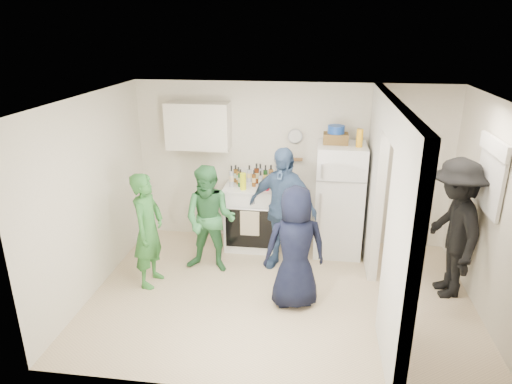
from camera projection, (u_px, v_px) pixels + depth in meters
floor at (280, 295)px, 5.87m from camera, size 4.80×4.80×0.00m
wall_back at (291, 165)px, 7.03m from camera, size 4.80×0.00×4.80m
wall_front at (266, 278)px, 3.86m from camera, size 4.80×0.00×4.80m
wall_left at (93, 195)px, 5.75m from camera, size 0.00×3.40×3.40m
wall_right at (494, 215)px, 5.14m from camera, size 0.00×3.40×3.40m
ceiling at (285, 99)px, 5.02m from camera, size 4.80×4.80×0.00m
partition_pier_back at (375, 180)px, 6.32m from camera, size 0.12×1.20×2.50m
partition_pier_front at (401, 254)px, 4.27m from camera, size 0.12×1.20×2.50m
partition_header at (395, 120)px, 4.93m from camera, size 0.12×1.00×0.40m
stove at (253, 216)px, 7.05m from camera, size 0.84×0.70×1.00m
upper_cabinet at (198, 126)px, 6.83m from camera, size 0.95×0.34×0.70m
fridge at (339, 200)px, 6.74m from camera, size 0.69×0.67×1.68m
wicker_basket at (336, 138)px, 6.49m from camera, size 0.35×0.25×0.15m
blue_bowl at (336, 129)px, 6.44m from camera, size 0.24×0.24×0.11m
yellow_cup_stack_top at (360, 138)px, 6.29m from camera, size 0.09×0.09×0.25m
wall_clock at (295, 136)px, 6.85m from camera, size 0.22×0.02×0.22m
spice_shelf at (291, 159)px, 6.95m from camera, size 0.35×0.08×0.03m
nook_window at (493, 176)px, 5.20m from camera, size 0.03×0.70×0.80m
nook_window_frame at (491, 176)px, 5.20m from camera, size 0.04×0.76×0.86m
nook_valance at (494, 146)px, 5.08m from camera, size 0.04×0.82×0.18m
yellow_cup_stack_stove at (243, 181)px, 6.64m from camera, size 0.09×0.09×0.25m
red_cup at (266, 186)px, 6.64m from camera, size 0.09×0.09×0.12m
person_green_left at (148, 230)px, 5.90m from camera, size 0.43×0.60×1.54m
person_green_center at (210, 220)px, 6.25m from camera, size 0.79×0.64×1.52m
person_denim at (282, 209)px, 6.31m from camera, size 1.12×0.80×1.76m
person_navy at (295, 248)px, 5.44m from camera, size 0.85×0.66×1.54m
person_nook at (453, 229)px, 5.64m from camera, size 0.76×1.21×1.80m
bottle_a at (236, 173)px, 6.97m from camera, size 0.08×0.08×0.27m
bottle_b at (240, 178)px, 6.76m from camera, size 0.08×0.08×0.27m
bottle_c at (249, 174)px, 6.97m from camera, size 0.07×0.07×0.26m
bottle_d at (254, 178)px, 6.76m from camera, size 0.06×0.06×0.26m
bottle_e at (260, 173)px, 6.96m from camera, size 0.07×0.07×0.29m
bottle_f at (265, 175)px, 6.82m from camera, size 0.07×0.07×0.31m
bottle_g at (271, 174)px, 6.91m from camera, size 0.08×0.08×0.29m
bottle_h at (231, 176)px, 6.75m from camera, size 0.07×0.07×0.32m
bottle_i at (257, 173)px, 6.90m from camera, size 0.07×0.07×0.31m
bottle_j at (272, 180)px, 6.69m from camera, size 0.06×0.06×0.25m
bottle_k at (238, 175)px, 6.88m from camera, size 0.06×0.06×0.27m
bottle_l at (260, 180)px, 6.66m from camera, size 0.06×0.06×0.28m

